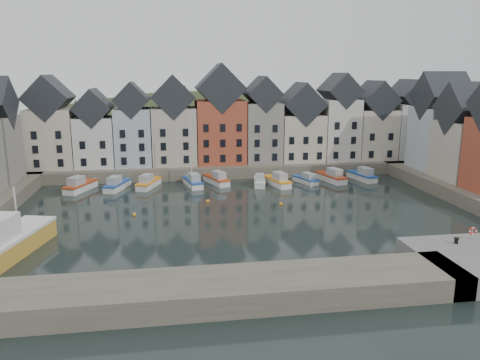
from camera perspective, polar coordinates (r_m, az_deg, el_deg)
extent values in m
plane|color=black|center=(60.01, 0.54, -4.61)|extent=(260.00, 260.00, 0.00)
cube|color=#555041|center=(88.63, -2.58, 1.81)|extent=(90.00, 16.00, 2.00)
cube|color=#555041|center=(38.49, -9.22, -13.61)|extent=(50.00, 6.00, 2.00)
ellipsoid|color=#2A361B|center=(118.48, -3.85, -4.82)|extent=(153.60, 70.40, 64.00)
sphere|color=black|center=(107.92, -11.29, 7.70)|extent=(5.77, 5.77, 5.77)
sphere|color=black|center=(122.48, 7.56, 8.16)|extent=(5.27, 5.27, 5.27)
sphere|color=black|center=(118.47, 11.70, 7.73)|extent=(5.07, 5.07, 5.07)
sphere|color=black|center=(114.57, 3.19, 7.78)|extent=(5.01, 5.01, 5.01)
sphere|color=black|center=(117.17, -22.86, 6.29)|extent=(3.94, 3.94, 3.94)
sphere|color=black|center=(123.02, 9.18, 8.10)|extent=(5.21, 5.21, 5.21)
sphere|color=black|center=(116.07, -3.17, 8.10)|extent=(5.45, 5.45, 5.45)
sphere|color=black|center=(115.36, 15.51, 7.06)|extent=(4.49, 4.49, 4.49)
cube|color=beige|center=(87.50, -21.89, 4.75)|extent=(7.67, 8.00, 10.07)
cube|color=black|center=(86.89, -22.28, 9.28)|extent=(7.67, 8.16, 7.67)
cube|color=silver|center=(86.23, -17.14, 4.51)|extent=(6.56, 8.00, 8.61)
cube|color=black|center=(85.62, -17.40, 8.44)|extent=(6.56, 8.16, 6.56)
cube|color=#ACB6BE|center=(85.42, -12.82, 5.17)|extent=(6.20, 8.00, 10.02)
cube|color=black|center=(84.82, -13.04, 9.55)|extent=(6.20, 8.16, 6.20)
cube|color=#B5AA99|center=(85.20, -8.03, 5.36)|extent=(7.70, 8.00, 10.08)
cube|color=black|center=(84.58, -8.18, 10.03)|extent=(7.70, 8.16, 7.70)
cube|color=#A2452E|center=(85.62, -2.43, 5.92)|extent=(8.69, 8.00, 11.28)
cube|color=black|center=(85.02, -2.48, 11.14)|extent=(8.69, 8.16, 8.69)
cube|color=gray|center=(86.83, 2.66, 5.85)|extent=(6.43, 8.00, 10.78)
cube|color=black|center=(86.24, 2.71, 10.46)|extent=(6.43, 8.16, 6.43)
cube|color=beige|center=(88.69, 7.30, 5.18)|extent=(7.88, 8.00, 8.56)
cube|color=black|center=(88.07, 7.42, 9.20)|extent=(7.88, 8.16, 7.88)
cube|color=beige|center=(90.80, 11.81, 6.06)|extent=(6.50, 8.00, 11.27)
cube|color=black|center=(90.26, 12.03, 10.63)|extent=(6.50, 8.16, 6.50)
cube|color=beige|center=(93.59, 15.83, 5.44)|extent=(7.23, 8.00, 9.32)
cube|color=black|center=(93.03, 16.07, 9.38)|extent=(7.23, 8.16, 7.23)
cube|color=silver|center=(96.57, 19.57, 5.70)|extent=(6.18, 8.00, 10.32)
cube|color=black|center=(96.04, 19.87, 9.66)|extent=(6.18, 8.16, 6.18)
cube|color=#ACB6BE|center=(86.33, 23.04, 4.66)|extent=(7.47, 8.00, 10.38)
cube|color=black|center=(85.72, 23.47, 9.40)|extent=(7.62, 8.00, 8.00)
cube|color=#B5AA99|center=(79.81, 25.97, 3.24)|extent=(8.14, 8.00, 8.89)
cube|color=black|center=(79.13, 26.43, 7.82)|extent=(8.30, 8.00, 8.00)
sphere|color=orange|center=(67.13, -3.94, -2.59)|extent=(0.50, 0.50, 0.50)
sphere|color=orange|center=(65.82, 5.00, -2.93)|extent=(0.50, 0.50, 0.50)
sphere|color=orange|center=(62.30, -12.77, -4.13)|extent=(0.50, 0.50, 0.50)
cube|color=silver|center=(77.70, -18.85, -0.93)|extent=(4.51, 7.08, 1.25)
cube|color=#B03D19|center=(77.54, -18.88, -0.44)|extent=(4.67, 7.25, 0.28)
cube|color=#9A9FA1|center=(76.56, -19.33, -0.12)|extent=(2.52, 3.13, 1.36)
cube|color=silver|center=(76.90, -14.71, -0.81)|extent=(3.91, 6.66, 1.17)
cube|color=#214B9B|center=(76.75, -14.73, -0.35)|extent=(4.05, 6.81, 0.27)
cube|color=#9A9FA1|center=(75.77, -15.07, -0.04)|extent=(2.25, 2.90, 1.28)
cube|color=silver|center=(77.09, -11.05, -0.59)|extent=(3.97, 6.63, 1.17)
cube|color=orange|center=(76.95, -11.07, -0.13)|extent=(4.12, 6.79, 0.27)
cube|color=#9A9FA1|center=(75.95, -11.36, 0.18)|extent=(2.27, 2.90, 1.27)
cube|color=silver|center=(76.79, -5.76, -0.47)|extent=(3.08, 6.53, 1.15)
cube|color=#214B9B|center=(76.65, -5.77, -0.02)|extent=(3.21, 6.67, 0.26)
cube|color=#9A9FA1|center=(75.62, -5.61, 0.30)|extent=(1.93, 2.75, 1.26)
cylinder|color=silver|center=(76.24, -5.98, 3.96)|extent=(0.15, 0.15, 11.52)
cube|color=silver|center=(78.20, -2.90, -0.17)|extent=(4.03, 6.62, 1.17)
cube|color=#B03D19|center=(78.06, -2.91, 0.28)|extent=(4.17, 6.77, 0.26)
cube|color=#9A9FA1|center=(77.09, -2.59, 0.61)|extent=(2.29, 2.90, 1.27)
cube|color=silver|center=(77.26, 2.40, -0.36)|extent=(2.61, 5.79, 1.02)
cube|color=silver|center=(77.14, 2.40, 0.04)|extent=(2.72, 5.92, 0.23)
cube|color=#9A9FA1|center=(76.20, 2.42, 0.31)|extent=(1.67, 2.43, 1.12)
cube|color=silver|center=(77.24, 4.52, -0.36)|extent=(3.52, 6.83, 1.20)
cube|color=orange|center=(77.09, 4.53, 0.12)|extent=(3.66, 6.98, 0.27)
cube|color=#9A9FA1|center=(76.10, 4.88, 0.45)|extent=(2.13, 2.91, 1.31)
cube|color=silver|center=(79.31, 7.97, -0.14)|extent=(3.31, 5.55, 0.98)
cube|color=#214B9B|center=(79.19, 7.98, 0.23)|extent=(3.43, 5.68, 0.22)
cube|color=#9A9FA1|center=(78.45, 8.34, 0.50)|extent=(1.89, 2.42, 1.06)
cube|color=silver|center=(81.33, 11.00, 0.13)|extent=(3.73, 6.99, 1.23)
cube|color=#B03D19|center=(81.19, 11.02, 0.59)|extent=(3.87, 7.15, 0.28)
cube|color=#9A9FA1|center=(80.25, 11.46, 0.92)|extent=(2.22, 3.00, 1.34)
cube|color=silver|center=(83.63, 14.60, 0.29)|extent=(3.27, 6.76, 1.19)
cube|color=#214B9B|center=(83.50, 14.62, 0.72)|extent=(3.41, 6.91, 0.27)
cube|color=#9A9FA1|center=(82.60, 15.04, 1.03)|extent=(2.03, 2.86, 1.30)
cube|color=gold|center=(52.91, -26.51, -7.57)|extent=(6.83, 14.00, 2.26)
cube|color=silver|center=(52.52, -26.65, -6.30)|extent=(6.97, 14.14, 0.34)
cylinder|color=silver|center=(53.64, -25.66, -3.04)|extent=(0.18, 0.18, 4.51)
cylinder|color=black|center=(50.05, 24.86, -6.76)|extent=(0.36, 0.36, 0.50)
cylinder|color=black|center=(49.97, 24.89, -6.47)|extent=(0.48, 0.48, 0.08)
cube|color=gray|center=(51.83, 26.43, -5.91)|extent=(0.10, 0.10, 1.10)
torus|color=red|center=(51.69, 26.50, -5.56)|extent=(0.80, 0.14, 0.80)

